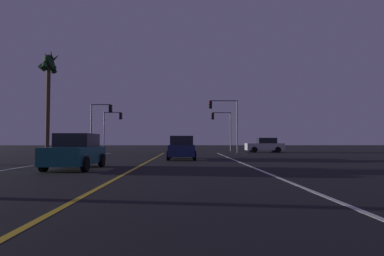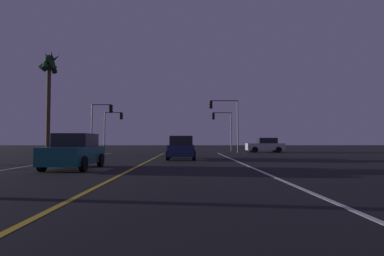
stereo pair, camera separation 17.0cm
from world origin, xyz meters
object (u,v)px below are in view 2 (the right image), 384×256
Objects in this scene: car_oncoming at (75,152)px; traffic_light_far_right at (222,122)px; traffic_light_near_left at (102,117)px; traffic_light_far_left at (114,122)px; car_crossing_side at (265,145)px; car_ahead_far at (181,148)px; palm_tree_left_far at (49,72)px; traffic_light_near_right at (224,114)px.

car_oncoming is 0.85× the size of traffic_light_far_right.
traffic_light_near_left is 5.51m from traffic_light_far_left.
car_crossing_side is 16.81m from car_ahead_far.
palm_tree_left_far is (-21.83, -7.85, 6.89)m from car_crossing_side.
palm_tree_left_far reaches higher than car_ahead_far.
car_oncoming is at bearing 147.51° from car_ahead_far.
traffic_light_far_left is (-9.24, 18.20, 2.94)m from car_ahead_far.
car_crossing_side is 26.05m from car_oncoming.
car_ahead_far is 1.00× the size of car_oncoming.
palm_tree_left_far is at bearing 35.32° from traffic_light_far_right.
car_crossing_side is 1.00× the size of car_ahead_far.
traffic_light_near_right is at bearing 87.27° from traffic_light_far_right.
palm_tree_left_far is (-12.34, 6.03, 6.89)m from car_ahead_far.
car_oncoming is 0.72× the size of traffic_light_near_right.
traffic_light_near_left is (-18.77, -1.18, 3.21)m from car_crossing_side.
traffic_light_near_right is (-4.92, -1.18, 3.58)m from car_crossing_side.
car_oncoming is at bearing -80.66° from traffic_light_far_left.
traffic_light_near_right is 13.86m from traffic_light_near_left.
car_crossing_side is at bearing 137.12° from traffic_light_far_right.
car_ahead_far is 16.05m from traffic_light_near_left.
car_crossing_side is at bearing 19.77° from palm_tree_left_far.
car_crossing_side is 6.19m from traffic_light_near_right.
traffic_light_near_left is 1.08× the size of traffic_light_far_right.
car_ahead_far is at bearing -53.83° from traffic_light_near_left.
traffic_light_near_right is 5.54m from traffic_light_far_right.
car_crossing_side is at bearing 3.59° from traffic_light_near_left.
car_ahead_far is at bearing 55.64° from car_crossing_side.
car_oncoming is at bearing 69.35° from traffic_light_far_right.
traffic_light_near_right is at bearing 21.52° from palm_tree_left_far.
traffic_light_far_right is 1.00× the size of traffic_light_far_left.
traffic_light_near_right is 1.09× the size of traffic_light_near_left.
traffic_light_near_left is at bearing 0.00° from traffic_light_near_right.
car_oncoming is (-14.45, -21.67, 0.00)m from car_crossing_side.
palm_tree_left_far reaches higher than traffic_light_far_right.
car_ahead_far is 19.06m from traffic_light_far_right.
car_ahead_far is 9.24m from car_oncoming.
traffic_light_near_right reaches higher than traffic_light_far_right.
car_oncoming is at bearing -78.10° from traffic_light_near_left.
traffic_light_far_left is at bearing 89.53° from traffic_light_near_left.
car_oncoming is 21.19m from traffic_light_near_left.
traffic_light_near_right is 14.88m from traffic_light_far_left.
car_crossing_side is at bearing -34.36° from car_ahead_far.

